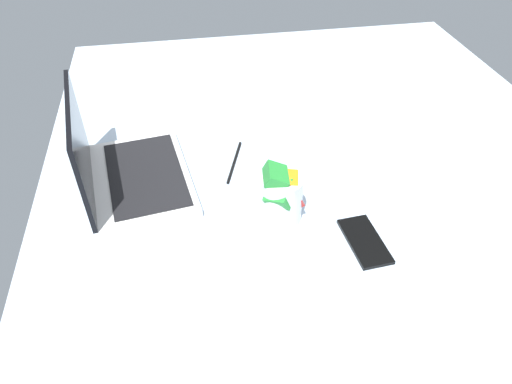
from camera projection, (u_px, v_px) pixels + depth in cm
name	position (u px, v px, depth cm)	size (l,w,h in cm)	color
bed_mattress	(330.00, 206.00, 119.25)	(180.00, 140.00, 18.00)	silver
laptop	(124.00, 170.00, 108.92)	(35.91, 27.41, 23.00)	silver
snack_cup	(282.00, 196.00, 99.10)	(10.00, 9.54, 14.27)	silver
cell_phone	(364.00, 241.00, 97.23)	(6.80, 14.00, 0.80)	black
charger_cable	(234.00, 162.00, 118.03)	(17.00, 0.60, 0.60)	black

